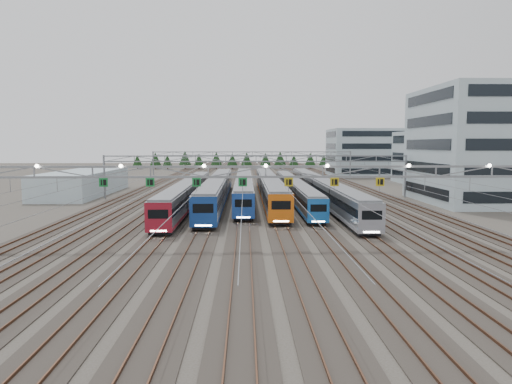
{
  "coord_description": "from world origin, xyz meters",
  "views": [
    {
      "loc": [
        -2.0,
        -44.43,
        9.99
      ],
      "look_at": [
        -0.54,
        17.23,
        3.5
      ],
      "focal_mm": 32.0,
      "sensor_mm": 36.0,
      "label": 1
    }
  ],
  "objects_px": {
    "train_d": "(269,188)",
    "depot_bldg_north": "(365,153)",
    "gantry_mid": "(256,164)",
    "gantry_far": "(252,157)",
    "depot_bldg_south": "(479,146)",
    "train_b": "(218,189)",
    "gantry_near": "(265,174)",
    "depot_bldg_mid": "(429,158)",
    "west_shed": "(84,183)",
    "train_e": "(294,189)",
    "train_c": "(244,186)",
    "train_f": "(320,189)",
    "train_a": "(188,193)"
  },
  "relations": [
    {
      "from": "depot_bldg_south",
      "to": "gantry_near",
      "type": "bearing_deg",
      "value": -139.18
    },
    {
      "from": "train_c",
      "to": "gantry_far",
      "type": "bearing_deg",
      "value": 87.13
    },
    {
      "from": "gantry_mid",
      "to": "gantry_near",
      "type": "bearing_deg",
      "value": -90.07
    },
    {
      "from": "train_b",
      "to": "train_d",
      "type": "xyz_separation_m",
      "value": [
        9.0,
        2.8,
        -0.03
      ]
    },
    {
      "from": "train_c",
      "to": "gantry_far",
      "type": "distance_m",
      "value": 45.11
    },
    {
      "from": "train_a",
      "to": "depot_bldg_south",
      "type": "height_order",
      "value": "depot_bldg_south"
    },
    {
      "from": "train_b",
      "to": "gantry_mid",
      "type": "height_order",
      "value": "gantry_mid"
    },
    {
      "from": "depot_bldg_north",
      "to": "west_shed",
      "type": "height_order",
      "value": "depot_bldg_north"
    },
    {
      "from": "train_d",
      "to": "gantry_near",
      "type": "xyz_separation_m",
      "value": [
        -2.3,
        -36.05,
        4.79
      ]
    },
    {
      "from": "gantry_far",
      "to": "depot_bldg_south",
      "type": "height_order",
      "value": "depot_bldg_south"
    },
    {
      "from": "train_b",
      "to": "train_c",
      "type": "distance_m",
      "value": 8.34
    },
    {
      "from": "gantry_far",
      "to": "depot_bldg_north",
      "type": "height_order",
      "value": "depot_bldg_north"
    },
    {
      "from": "gantry_near",
      "to": "depot_bldg_north",
      "type": "height_order",
      "value": "depot_bldg_north"
    },
    {
      "from": "train_d",
      "to": "depot_bldg_north",
      "type": "bearing_deg",
      "value": 61.85
    },
    {
      "from": "gantry_far",
      "to": "depot_bldg_mid",
      "type": "xyz_separation_m",
      "value": [
        44.73,
        -14.26,
        0.19
      ]
    },
    {
      "from": "gantry_mid",
      "to": "depot_bldg_north",
      "type": "relative_size",
      "value": 2.56
    },
    {
      "from": "train_b",
      "to": "gantry_near",
      "type": "xyz_separation_m",
      "value": [
        6.7,
        -33.25,
        4.77
      ]
    },
    {
      "from": "train_b",
      "to": "gantry_near",
      "type": "bearing_deg",
      "value": -78.6
    },
    {
      "from": "train_d",
      "to": "gantry_mid",
      "type": "bearing_deg",
      "value": 118.95
    },
    {
      "from": "train_e",
      "to": "west_shed",
      "type": "xyz_separation_m",
      "value": [
        -41.04,
        10.36,
        0.35
      ]
    },
    {
      "from": "depot_bldg_mid",
      "to": "west_shed",
      "type": "distance_m",
      "value": 82.63
    },
    {
      "from": "train_a",
      "to": "gantry_far",
      "type": "relative_size",
      "value": 0.91
    },
    {
      "from": "train_c",
      "to": "west_shed",
      "type": "xyz_separation_m",
      "value": [
        -32.04,
        6.8,
        0.17
      ]
    },
    {
      "from": "train_d",
      "to": "depot_bldg_south",
      "type": "distance_m",
      "value": 36.45
    },
    {
      "from": "train_f",
      "to": "gantry_far",
      "type": "height_order",
      "value": "gantry_far"
    },
    {
      "from": "train_a",
      "to": "gantry_mid",
      "type": "bearing_deg",
      "value": 44.37
    },
    {
      "from": "gantry_near",
      "to": "depot_bldg_south",
      "type": "bearing_deg",
      "value": 40.82
    },
    {
      "from": "train_d",
      "to": "train_a",
      "type": "bearing_deg",
      "value": -152.81
    },
    {
      "from": "train_e",
      "to": "depot_bldg_north",
      "type": "bearing_deg",
      "value": 64.91
    },
    {
      "from": "train_e",
      "to": "depot_bldg_mid",
      "type": "relative_size",
      "value": 3.42
    },
    {
      "from": "train_c",
      "to": "depot_bldg_north",
      "type": "height_order",
      "value": "depot_bldg_north"
    },
    {
      "from": "train_b",
      "to": "depot_bldg_north",
      "type": "bearing_deg",
      "value": 57.01
    },
    {
      "from": "gantry_mid",
      "to": "west_shed",
      "type": "relative_size",
      "value": 1.88
    },
    {
      "from": "gantry_mid",
      "to": "depot_bldg_south",
      "type": "bearing_deg",
      "value": -11.16
    },
    {
      "from": "train_d",
      "to": "gantry_mid",
      "type": "xyz_separation_m",
      "value": [
        -2.25,
        4.07,
        4.09
      ]
    },
    {
      "from": "train_b",
      "to": "train_f",
      "type": "distance_m",
      "value": 18.13
    },
    {
      "from": "train_a",
      "to": "train_f",
      "type": "relative_size",
      "value": 0.77
    },
    {
      "from": "train_e",
      "to": "train_f",
      "type": "distance_m",
      "value": 4.68
    },
    {
      "from": "depot_bldg_mid",
      "to": "west_shed",
      "type": "bearing_deg",
      "value": -163.24
    },
    {
      "from": "depot_bldg_north",
      "to": "west_shed",
      "type": "relative_size",
      "value": 0.73
    },
    {
      "from": "train_b",
      "to": "train_e",
      "type": "relative_size",
      "value": 0.98
    },
    {
      "from": "gantry_mid",
      "to": "train_c",
      "type": "bearing_deg",
      "value": 176.27
    },
    {
      "from": "train_c",
      "to": "train_e",
      "type": "bearing_deg",
      "value": -21.61
    },
    {
      "from": "train_b",
      "to": "depot_bldg_south",
      "type": "xyz_separation_m",
      "value": [
        44.52,
        -0.58,
        7.41
      ]
    },
    {
      "from": "train_b",
      "to": "gantry_far",
      "type": "bearing_deg",
      "value": 82.59
    },
    {
      "from": "train_c",
      "to": "depot_bldg_mid",
      "type": "height_order",
      "value": "depot_bldg_mid"
    },
    {
      "from": "gantry_far",
      "to": "depot_bldg_north",
      "type": "distance_m",
      "value": 38.48
    },
    {
      "from": "train_f",
      "to": "depot_bldg_north",
      "type": "bearing_deg",
      "value": 68.8
    },
    {
      "from": "train_b",
      "to": "west_shed",
      "type": "distance_m",
      "value": 30.81
    },
    {
      "from": "train_f",
      "to": "depot_bldg_mid",
      "type": "distance_m",
      "value": 48.96
    }
  ]
}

